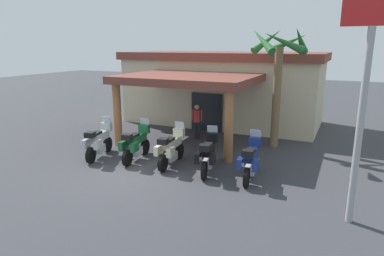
% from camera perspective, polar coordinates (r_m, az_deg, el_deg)
% --- Properties ---
extents(ground_plane, '(80.00, 80.00, 0.00)m').
position_cam_1_polar(ground_plane, '(12.86, -10.01, -7.53)').
color(ground_plane, '#38383D').
extents(motel_building, '(11.67, 10.08, 4.24)m').
position_cam_1_polar(motel_building, '(20.57, 5.09, 6.89)').
color(motel_building, beige).
rests_on(motel_building, ground_plane).
extents(motorcycle_silver, '(0.96, 2.18, 1.61)m').
position_cam_1_polar(motorcycle_silver, '(14.73, -15.46, -2.20)').
color(motorcycle_silver, black).
rests_on(motorcycle_silver, ground_plane).
extents(motorcycle_green, '(0.76, 2.21, 1.61)m').
position_cam_1_polar(motorcycle_green, '(14.06, -9.44, -2.63)').
color(motorcycle_green, black).
rests_on(motorcycle_green, ground_plane).
extents(motorcycle_cream, '(0.73, 2.21, 1.61)m').
position_cam_1_polar(motorcycle_cream, '(13.30, -3.54, -3.43)').
color(motorcycle_cream, black).
rests_on(motorcycle_cream, ground_plane).
extents(motorcycle_black, '(0.93, 2.19, 1.61)m').
position_cam_1_polar(motorcycle_black, '(12.56, 2.75, -4.46)').
color(motorcycle_black, black).
rests_on(motorcycle_black, ground_plane).
extents(motorcycle_blue, '(0.75, 2.21, 1.61)m').
position_cam_1_polar(motorcycle_blue, '(12.10, 9.89, -5.38)').
color(motorcycle_blue, black).
rests_on(motorcycle_blue, ground_plane).
extents(pedestrian, '(0.50, 0.32, 1.76)m').
position_cam_1_polar(pedestrian, '(16.94, 0.83, 1.50)').
color(pedestrian, black).
rests_on(pedestrian, ground_plane).
extents(palm_tree_near_portico, '(2.55, 2.67, 5.47)m').
position_cam_1_polar(palm_tree_near_portico, '(15.68, 14.46, 10.83)').
color(palm_tree_near_portico, brown).
rests_on(palm_tree_near_portico, ground_plane).
extents(roadside_sign, '(1.40, 0.18, 6.18)m').
position_cam_1_polar(roadside_sign, '(9.30, 27.50, 9.43)').
color(roadside_sign, '#99999E').
rests_on(roadside_sign, ground_plane).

